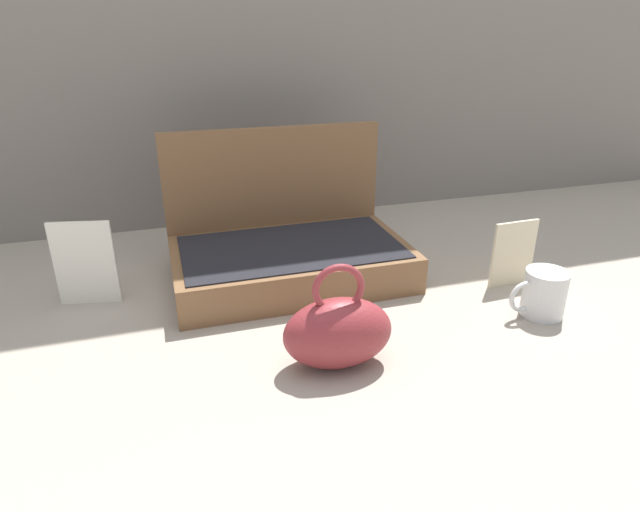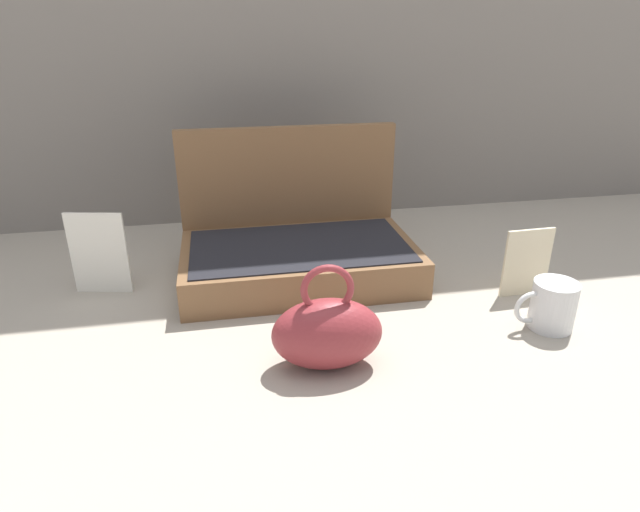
{
  "view_description": "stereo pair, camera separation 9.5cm",
  "coord_description": "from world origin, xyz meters",
  "px_view_note": "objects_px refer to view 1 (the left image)",
  "views": [
    {
      "loc": [
        -0.27,
        -0.85,
        0.5
      ],
      "look_at": [
        -0.01,
        -0.02,
        0.12
      ],
      "focal_mm": 30.05,
      "sensor_mm": 36.0,
      "label": 1
    },
    {
      "loc": [
        -0.18,
        -0.87,
        0.5
      ],
      "look_at": [
        -0.01,
        -0.02,
        0.12
      ],
      "focal_mm": 30.05,
      "sensor_mm": 36.0,
      "label": 2
    }
  ],
  "objects_px": {
    "open_suitcase": "(287,246)",
    "info_card_left": "(85,264)",
    "teal_pouch_handbag": "(338,331)",
    "poster_card_right": "(513,254)",
    "coffee_mug": "(543,293)"
  },
  "relations": [
    {
      "from": "open_suitcase",
      "to": "info_card_left",
      "type": "bearing_deg",
      "value": -177.84
    },
    {
      "from": "teal_pouch_handbag",
      "to": "open_suitcase",
      "type": "bearing_deg",
      "value": 89.09
    },
    {
      "from": "open_suitcase",
      "to": "poster_card_right",
      "type": "relative_size",
      "value": 3.48
    },
    {
      "from": "coffee_mug",
      "to": "poster_card_right",
      "type": "distance_m",
      "value": 0.13
    },
    {
      "from": "teal_pouch_handbag",
      "to": "info_card_left",
      "type": "relative_size",
      "value": 1.07
    },
    {
      "from": "open_suitcase",
      "to": "teal_pouch_handbag",
      "type": "xyz_separation_m",
      "value": [
        -0.01,
        -0.35,
        -0.01
      ]
    },
    {
      "from": "open_suitcase",
      "to": "teal_pouch_handbag",
      "type": "height_order",
      "value": "open_suitcase"
    },
    {
      "from": "coffee_mug",
      "to": "info_card_left",
      "type": "xyz_separation_m",
      "value": [
        -0.81,
        0.3,
        0.04
      ]
    },
    {
      "from": "open_suitcase",
      "to": "coffee_mug",
      "type": "xyz_separation_m",
      "value": [
        0.41,
        -0.31,
        -0.02
      ]
    },
    {
      "from": "open_suitcase",
      "to": "teal_pouch_handbag",
      "type": "bearing_deg",
      "value": -90.91
    },
    {
      "from": "open_suitcase",
      "to": "coffee_mug",
      "type": "distance_m",
      "value": 0.51
    },
    {
      "from": "open_suitcase",
      "to": "poster_card_right",
      "type": "xyz_separation_m",
      "value": [
        0.43,
        -0.19,
        0.0
      ]
    },
    {
      "from": "teal_pouch_handbag",
      "to": "coffee_mug",
      "type": "xyz_separation_m",
      "value": [
        0.41,
        0.04,
        -0.02
      ]
    },
    {
      "from": "info_card_left",
      "to": "teal_pouch_handbag",
      "type": "bearing_deg",
      "value": -28.71
    },
    {
      "from": "teal_pouch_handbag",
      "to": "info_card_left",
      "type": "bearing_deg",
      "value": 139.46
    }
  ]
}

